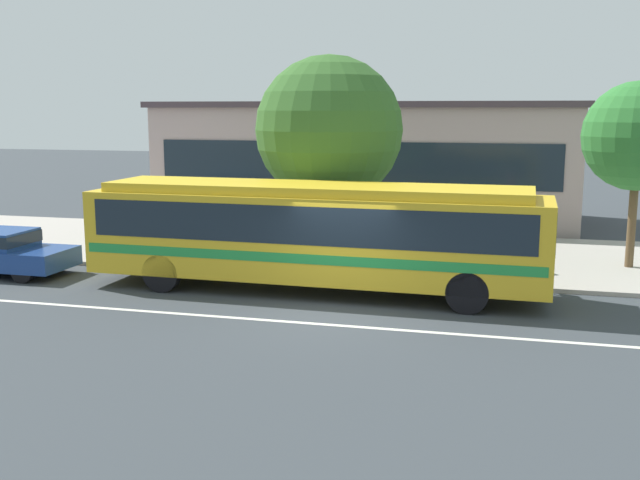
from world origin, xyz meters
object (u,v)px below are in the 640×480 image
Objects in this scene: pedestrian_waiting_near_sign at (509,235)px; street_tree_mid_block at (638,137)px; street_tree_near_stop at (329,130)px; transit_bus at (314,230)px; bus_stop_sign at (497,222)px; pedestrian_walking_along_curb at (337,230)px.

street_tree_mid_block is (3.46, 1.27, 2.80)m from pedestrian_waiting_near_sign.
transit_bus is at bearing -82.46° from street_tree_near_stop.
bus_stop_sign is at bearing -140.61° from street_tree_mid_block.
street_tree_near_stop is at bearing 160.78° from bus_stop_sign.
bus_stop_sign is at bearing -99.65° from pedestrian_waiting_near_sign.
street_tree_near_stop reaches higher than street_tree_mid_block.
transit_bus is 5.99m from pedestrian_waiting_near_sign.
transit_bus reaches higher than pedestrian_walking_along_curb.
transit_bus is 1.93× the size of street_tree_near_stop.
pedestrian_waiting_near_sign is 0.32× the size of street_tree_mid_block.
pedestrian_waiting_near_sign is 1.97m from bus_stop_sign.
pedestrian_walking_along_curb is at bearing 93.30° from transit_bus.
bus_stop_sign is at bearing -19.62° from pedestrian_walking_along_curb.
street_tree_mid_block is (8.31, 4.75, 2.29)m from transit_bus.
bus_stop_sign is 5.77m from street_tree_near_stop.
pedestrian_waiting_near_sign is 0.28× the size of street_tree_near_stop.
transit_bus is 2.21× the size of street_tree_mid_block.
street_tree_mid_block is (8.76, 1.36, -0.16)m from street_tree_near_stop.
transit_bus is at bearing -159.97° from bus_stop_sign.
street_tree_near_stop is 1.14× the size of street_tree_mid_block.
bus_stop_sign is 0.48× the size of street_tree_mid_block.
street_tree_mid_block reaches higher than bus_stop_sign.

